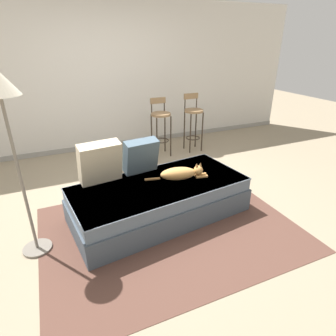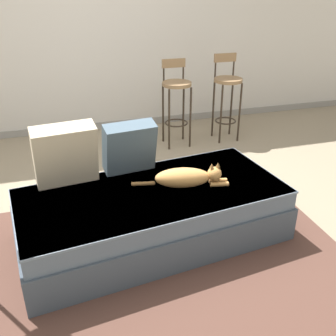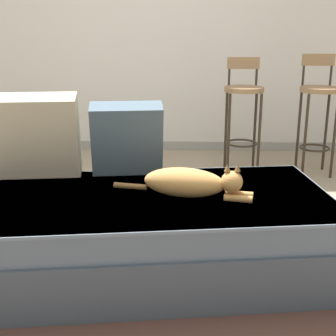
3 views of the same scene
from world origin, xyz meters
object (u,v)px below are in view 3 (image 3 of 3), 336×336
at_px(throw_pillow_corner, 38,136).
at_px(throw_pillow_middle, 127,139).
at_px(cat, 190,183).
at_px(bar_stool_by_doorway, 318,104).
at_px(couch, 139,233).
at_px(bar_stool_near_window, 243,104).

bearing_deg(throw_pillow_corner, throw_pillow_middle, 7.22).
xyz_separation_m(throw_pillow_middle, cat, (0.36, -0.37, -0.14)).
distance_m(throw_pillow_corner, bar_stool_by_doorway, 2.51).
height_order(couch, cat, cat).
distance_m(throw_pillow_corner, throw_pillow_middle, 0.51).
relative_size(throw_pillow_corner, bar_stool_near_window, 0.48).
xyz_separation_m(couch, cat, (0.27, -0.01, 0.29)).
relative_size(cat, bar_stool_by_doorway, 0.70).
distance_m(throw_pillow_middle, bar_stool_near_window, 1.68).
height_order(couch, throw_pillow_middle, throw_pillow_middle).
height_order(throw_pillow_corner, bar_stool_by_doorway, bar_stool_by_doorway).
bearing_deg(bar_stool_by_doorway, couch, -127.81).
bearing_deg(throw_pillow_middle, throw_pillow_corner, -172.78).
bearing_deg(bar_stool_by_doorway, throw_pillow_middle, -135.98).
distance_m(couch, bar_stool_near_window, 2.00).
xyz_separation_m(couch, throw_pillow_corner, (-0.60, 0.30, 0.46)).
bearing_deg(bar_stool_near_window, throw_pillow_corner, -131.80).
xyz_separation_m(throw_pillow_corner, bar_stool_by_doorway, (2.00, 1.51, -0.05)).
xyz_separation_m(bar_stool_near_window, bar_stool_by_doorway, (0.65, 0.00, 0.00)).
relative_size(cat, bar_stool_near_window, 0.72).
xyz_separation_m(throw_pillow_middle, bar_stool_by_doorway, (1.50, 1.45, -0.02)).
bearing_deg(cat, couch, 178.38).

